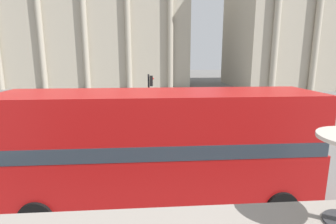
{
  "coord_description": "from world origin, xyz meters",
  "views": [
    {
      "loc": [
        -1.0,
        -2.09,
        5.11
      ],
      "look_at": [
        0.37,
        15.86,
        1.28
      ],
      "focal_mm": 28.0,
      "sensor_mm": 36.0,
      "label": 1
    }
  ],
  "objects_px": {
    "plaza_building_right": "(323,9)",
    "pedestrian_olive": "(195,130)",
    "traffic_light_near": "(89,121)",
    "pedestrian_grey": "(148,93)",
    "traffic_light_mid": "(150,95)",
    "double_decker_bus": "(161,144)",
    "plaza_building_left": "(93,22)"
  },
  "relations": [
    {
      "from": "double_decker_bus",
      "to": "traffic_light_near",
      "type": "height_order",
      "value": "double_decker_bus"
    },
    {
      "from": "plaza_building_left",
      "to": "plaza_building_right",
      "type": "xyz_separation_m",
      "value": [
        39.35,
        -5.08,
        1.85
      ]
    },
    {
      "from": "traffic_light_near",
      "to": "pedestrian_olive",
      "type": "relative_size",
      "value": 2.06
    },
    {
      "from": "traffic_light_near",
      "to": "plaza_building_right",
      "type": "bearing_deg",
      "value": 45.38
    },
    {
      "from": "plaza_building_right",
      "to": "traffic_light_mid",
      "type": "xyz_separation_m",
      "value": [
        -29.55,
        -27.08,
        -10.42
      ]
    },
    {
      "from": "traffic_light_near",
      "to": "plaza_building_left",
      "type": "bearing_deg",
      "value": 100.42
    },
    {
      "from": "plaza_building_left",
      "to": "pedestrian_grey",
      "type": "height_order",
      "value": "plaza_building_left"
    },
    {
      "from": "double_decker_bus",
      "to": "pedestrian_grey",
      "type": "height_order",
      "value": "double_decker_bus"
    },
    {
      "from": "plaza_building_left",
      "to": "pedestrian_grey",
      "type": "relative_size",
      "value": 19.61
    },
    {
      "from": "traffic_light_mid",
      "to": "pedestrian_olive",
      "type": "distance_m",
      "value": 4.36
    },
    {
      "from": "double_decker_bus",
      "to": "plaza_building_right",
      "type": "bearing_deg",
      "value": 55.32
    },
    {
      "from": "traffic_light_mid",
      "to": "double_decker_bus",
      "type": "bearing_deg",
      "value": -88.34
    },
    {
      "from": "traffic_light_mid",
      "to": "plaza_building_left",
      "type": "bearing_deg",
      "value": 106.94
    },
    {
      "from": "plaza_building_right",
      "to": "traffic_light_near",
      "type": "distance_m",
      "value": 47.35
    },
    {
      "from": "double_decker_bus",
      "to": "traffic_light_near",
      "type": "xyz_separation_m",
      "value": [
        -3.1,
        3.58,
        -0.03
      ]
    },
    {
      "from": "pedestrian_olive",
      "to": "traffic_light_mid",
      "type": "bearing_deg",
      "value": -113.97
    },
    {
      "from": "plaza_building_right",
      "to": "pedestrian_olive",
      "type": "bearing_deg",
      "value": -131.79
    },
    {
      "from": "plaza_building_right",
      "to": "pedestrian_olive",
      "type": "height_order",
      "value": "plaza_building_right"
    },
    {
      "from": "double_decker_bus",
      "to": "plaza_building_left",
      "type": "bearing_deg",
      "value": 107.78
    },
    {
      "from": "plaza_building_left",
      "to": "pedestrian_grey",
      "type": "distance_m",
      "value": 24.29
    },
    {
      "from": "traffic_light_near",
      "to": "double_decker_bus",
      "type": "bearing_deg",
      "value": -49.09
    },
    {
      "from": "plaza_building_left",
      "to": "traffic_light_mid",
      "type": "height_order",
      "value": "plaza_building_left"
    },
    {
      "from": "traffic_light_mid",
      "to": "pedestrian_olive",
      "type": "xyz_separation_m",
      "value": [
        2.55,
        -3.13,
        -1.64
      ]
    },
    {
      "from": "traffic_light_near",
      "to": "pedestrian_grey",
      "type": "xyz_separation_m",
      "value": [
        2.65,
        18.04,
        -1.2
      ]
    },
    {
      "from": "double_decker_bus",
      "to": "pedestrian_grey",
      "type": "distance_m",
      "value": 21.65
    },
    {
      "from": "plaza_building_left",
      "to": "traffic_light_near",
      "type": "distance_m",
      "value": 39.56
    },
    {
      "from": "double_decker_bus",
      "to": "plaza_building_right",
      "type": "xyz_separation_m",
      "value": [
        29.28,
        36.39,
        10.76
      ]
    },
    {
      "from": "traffic_light_mid",
      "to": "pedestrian_olive",
      "type": "height_order",
      "value": "traffic_light_mid"
    },
    {
      "from": "plaza_building_right",
      "to": "pedestrian_olive",
      "type": "distance_m",
      "value": 42.27
    },
    {
      "from": "plaza_building_left",
      "to": "traffic_light_near",
      "type": "bearing_deg",
      "value": -79.58
    },
    {
      "from": "pedestrian_grey",
      "to": "plaza_building_right",
      "type": "bearing_deg",
      "value": -82.91
    },
    {
      "from": "plaza_building_left",
      "to": "traffic_light_near",
      "type": "height_order",
      "value": "plaza_building_left"
    }
  ]
}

